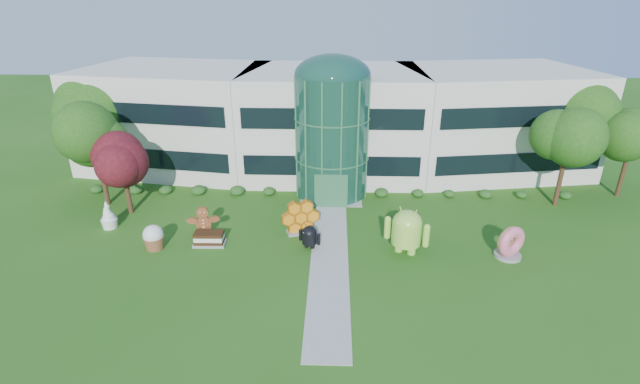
# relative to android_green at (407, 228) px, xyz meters

# --- Properties ---
(ground) EXTENTS (140.00, 140.00, 0.00)m
(ground) POSITION_rel_android_green_xyz_m (-4.96, -2.23, -1.76)
(ground) COLOR #215114
(ground) RESTS_ON ground
(building) EXTENTS (46.00, 15.00, 9.30)m
(building) POSITION_rel_android_green_xyz_m (-4.96, 15.77, 2.89)
(building) COLOR beige
(building) RESTS_ON ground
(atrium) EXTENTS (6.00, 6.00, 9.80)m
(atrium) POSITION_rel_android_green_xyz_m (-4.96, 9.77, 3.14)
(atrium) COLOR #194738
(atrium) RESTS_ON ground
(walkway) EXTENTS (2.40, 20.00, 0.04)m
(walkway) POSITION_rel_android_green_xyz_m (-4.96, -0.23, -1.74)
(walkway) COLOR #9E9E93
(walkway) RESTS_ON ground
(tree_red) EXTENTS (4.00, 4.00, 6.00)m
(tree_red) POSITION_rel_android_green_xyz_m (-20.46, 5.27, 1.24)
(tree_red) COLOR #3F0C14
(tree_red) RESTS_ON ground
(trees_backdrop) EXTENTS (52.00, 8.00, 8.40)m
(trees_backdrop) POSITION_rel_android_green_xyz_m (-4.96, 10.77, 2.44)
(trees_backdrop) COLOR #1E4D13
(trees_backdrop) RESTS_ON ground
(android_green) EXTENTS (3.68, 3.15, 3.53)m
(android_green) POSITION_rel_android_green_xyz_m (0.00, 0.00, 0.00)
(android_green) COLOR #9BD644
(android_green) RESTS_ON ground
(android_black) EXTENTS (1.94, 1.67, 1.86)m
(android_black) POSITION_rel_android_green_xyz_m (-6.31, 0.37, -0.83)
(android_black) COLOR black
(android_black) RESTS_ON ground
(donut) EXTENTS (2.36, 1.95, 2.22)m
(donut) POSITION_rel_android_green_xyz_m (6.57, -0.33, -0.65)
(donut) COLOR #E1557D
(donut) RESTS_ON ground
(gingerbread) EXTENTS (2.63, 1.41, 2.30)m
(gingerbread) POSITION_rel_android_green_xyz_m (-13.74, 1.70, -0.61)
(gingerbread) COLOR brown
(gingerbread) RESTS_ON ground
(ice_cream_sandwich) EXTENTS (2.15, 1.10, 0.95)m
(ice_cream_sandwich) POSITION_rel_android_green_xyz_m (-13.10, 0.53, -1.29)
(ice_cream_sandwich) COLOR black
(ice_cream_sandwich) RESTS_ON ground
(honeycomb) EXTENTS (3.06, 1.91, 2.26)m
(honeycomb) POSITION_rel_android_green_xyz_m (-7.06, 2.45, -0.63)
(honeycomb) COLOR orange
(honeycomb) RESTS_ON ground
(froyo) EXTENTS (1.26, 1.26, 2.08)m
(froyo) POSITION_rel_android_green_xyz_m (-20.96, 2.76, -0.72)
(froyo) COLOR white
(froyo) RESTS_ON ground
(cupcake) EXTENTS (1.62, 1.62, 1.71)m
(cupcake) POSITION_rel_android_green_xyz_m (-16.63, -0.06, -0.91)
(cupcake) COLOR white
(cupcake) RESTS_ON ground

